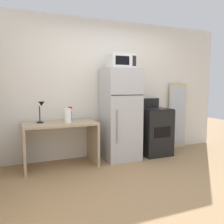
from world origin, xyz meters
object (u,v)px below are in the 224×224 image
Objects in this scene: spray_bottle at (70,115)px; oven_range at (154,131)px; desk_lamp at (41,108)px; refrigerator at (120,114)px; microwave at (121,61)px; leaning_mirror at (177,116)px; desk at (60,135)px; paper_towel_roll at (68,116)px.

oven_range is at bearing -3.67° from spray_bottle.
refrigerator is at bearing -1.48° from desk_lamp.
microwave reaches higher than oven_range.
microwave reaches higher than refrigerator.
leaning_mirror reaches higher than desk_lamp.
desk is at bearing -147.92° from spray_bottle.
microwave is 1.87m from leaning_mirror.
paper_towel_roll is (0.11, -0.11, 0.34)m from desk.
desk_lamp is 0.32× the size of oven_range.
desk is 0.40m from spray_bottle.
oven_range is (1.85, 0.02, -0.06)m from desk.
leaning_mirror is (1.49, 0.26, -0.13)m from refrigerator.
desk_lamp is 1.42m from refrigerator.
refrigerator reaches higher than oven_range.
refrigerator reaches higher than leaning_mirror.
desk_lamp reaches higher than spray_bottle.
refrigerator is 1.51× the size of oven_range.
spray_bottle is at bearing 176.33° from oven_range.
desk is 1.69m from microwave.
oven_range is (1.73, 0.13, -0.40)m from paper_towel_roll.
spray_bottle is 1.32m from microwave.
leaning_mirror is (2.61, 0.28, 0.17)m from desk.
paper_towel_roll is at bearing -111.02° from spray_bottle.
microwave is at bearing -8.43° from spray_bottle.
paper_towel_roll reaches higher than desk.
desk_lamp is 0.77× the size of microwave.
refrigerator is (0.91, -0.11, -0.02)m from spray_bottle.
desk_lamp is (-0.29, 0.05, 0.46)m from desk.
microwave reaches higher than leaning_mirror.
desk_lamp reaches higher than oven_range.
microwave is (1.12, -0.01, 1.27)m from desk.
desk is 4.80× the size of spray_bottle.
desk is 2.63m from leaning_mirror.
paper_towel_roll is 1.01m from refrigerator.
spray_bottle is 0.18× the size of leaning_mirror.
paper_towel_roll is 0.96× the size of spray_bottle.
microwave is 1.52m from oven_range.
spray_bottle is (0.09, 0.23, -0.02)m from paper_towel_roll.
spray_bottle is at bearing 68.98° from paper_towel_roll.
oven_range is 0.84m from leaning_mirror.
oven_range is at bearing -161.45° from leaning_mirror.
desk_lamp is 1.47× the size of paper_towel_roll.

